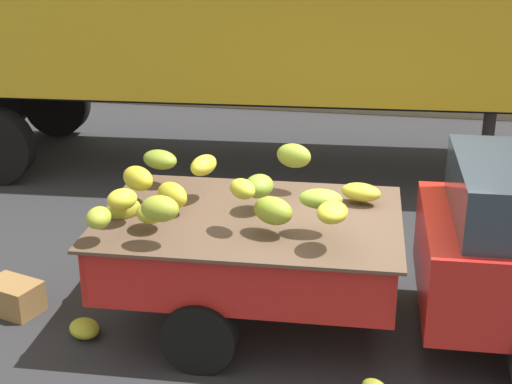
{
  "coord_description": "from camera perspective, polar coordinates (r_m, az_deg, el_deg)",
  "views": [
    {
      "loc": [
        0.11,
        -6.41,
        3.74
      ],
      "look_at": [
        -1.0,
        -0.09,
        1.28
      ],
      "focal_mm": 53.35,
      "sensor_mm": 36.0,
      "label": 1
    }
  ],
  "objects": [
    {
      "name": "curb_strip",
      "position": [
        14.78,
        9.33,
        6.4
      ],
      "size": [
        80.0,
        0.8,
        0.16
      ],
      "primitive_type": "cube",
      "color": "gray",
      "rests_on": "ground"
    },
    {
      "name": "pickup_truck",
      "position": [
        6.92,
        14.9,
        -4.08
      ],
      "size": [
        4.84,
        2.03,
        1.7
      ],
      "rotation": [
        0.0,
        0.0,
        0.03
      ],
      "color": "#B21E19",
      "rests_on": "ground"
    },
    {
      "name": "fallen_banana_bunch_near_tailgate",
      "position": [
        7.24,
        -12.75,
        -9.95
      ],
      "size": [
        0.41,
        0.4,
        0.16
      ],
      "primitive_type": "ellipsoid",
      "rotation": [
        0.0,
        0.0,
        2.44
      ],
      "color": "#ACAC2B",
      "rests_on": "ground"
    },
    {
      "name": "produce_crate",
      "position": [
        7.8,
        -17.74,
        -7.5
      ],
      "size": [
        0.6,
        0.5,
        0.3
      ],
      "primitive_type": "cube",
      "rotation": [
        0.0,
        0.0,
        -0.31
      ],
      "color": "olive",
      "rests_on": "ground"
    },
    {
      "name": "ground",
      "position": [
        7.42,
        7.88,
        -9.5
      ],
      "size": [
        220.0,
        220.0,
        0.0
      ],
      "primitive_type": "plane",
      "color": "#28282B"
    }
  ]
}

